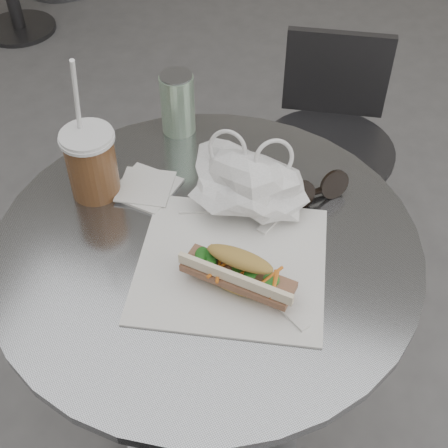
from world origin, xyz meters
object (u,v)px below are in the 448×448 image
(banh_mi, at_px, (239,273))
(chair_far, at_px, (323,175))
(cafe_table, at_px, (209,330))
(drink_can, at_px, (178,103))
(iced_coffee, at_px, (91,162))
(sunglasses, at_px, (317,191))

(banh_mi, bearing_deg, chair_far, 96.71)
(chair_far, bearing_deg, banh_mi, 79.77)
(cafe_table, distance_m, drink_can, 0.47)
(iced_coffee, xyz_separation_m, drink_can, (0.08, 0.23, -0.00))
(sunglasses, height_order, drink_can, drink_can)
(iced_coffee, relative_size, sunglasses, 2.58)
(banh_mi, distance_m, drink_can, 0.44)
(sunglasses, bearing_deg, chair_far, 53.19)
(banh_mi, bearing_deg, iced_coffee, 164.89)
(cafe_table, relative_size, banh_mi, 3.17)
(banh_mi, distance_m, sunglasses, 0.26)
(banh_mi, relative_size, drink_can, 1.80)
(chair_far, xyz_separation_m, sunglasses, (0.05, -0.56, 0.44))
(drink_can, bearing_deg, chair_far, 58.04)
(chair_far, bearing_deg, sunglasses, 86.75)
(chair_far, xyz_separation_m, banh_mi, (-0.03, -0.81, 0.46))
(banh_mi, xyz_separation_m, iced_coffee, (-0.33, 0.14, 0.03))
(banh_mi, bearing_deg, cafe_table, 144.07)
(chair_far, xyz_separation_m, drink_can, (-0.27, -0.44, 0.49))
(banh_mi, distance_m, iced_coffee, 0.36)
(cafe_table, bearing_deg, drink_can, 118.81)
(chair_far, bearing_deg, iced_coffee, 53.73)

